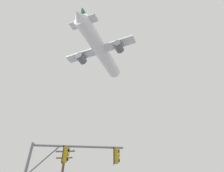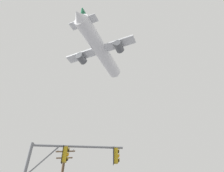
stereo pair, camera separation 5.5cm
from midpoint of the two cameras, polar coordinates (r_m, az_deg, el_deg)
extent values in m
cylinder|color=slate|center=(12.64, -10.49, -17.90)|extent=(5.70, 1.28, 0.15)
cylinder|color=slate|center=(12.73, -20.70, -20.80)|extent=(1.78, 0.43, 1.90)
cube|color=gold|center=(12.52, 1.12, -20.79)|extent=(0.32, 0.36, 0.90)
cylinder|color=gold|center=(12.67, 1.09, -18.56)|extent=(0.05, 0.05, 0.12)
cube|color=black|center=(12.51, 0.44, -20.78)|extent=(0.11, 0.46, 1.04)
sphere|color=black|center=(12.61, 1.80, -19.62)|extent=(0.20, 0.20, 0.20)
cylinder|color=gold|center=(12.64, 2.11, -19.36)|extent=(0.08, 0.21, 0.21)
sphere|color=orange|center=(12.54, 1.83, -20.84)|extent=(0.20, 0.20, 0.20)
cylinder|color=gold|center=(12.56, 2.14, -20.58)|extent=(0.08, 0.21, 0.21)
sphere|color=black|center=(12.47, 1.85, -22.09)|extent=(0.20, 0.20, 0.20)
cylinder|color=gold|center=(12.49, 2.17, -21.82)|extent=(0.08, 0.21, 0.21)
cube|color=gold|center=(12.58, -14.38, -19.84)|extent=(0.32, 0.36, 0.90)
cylinder|color=gold|center=(12.72, -14.03, -17.64)|extent=(0.05, 0.05, 0.12)
cube|color=black|center=(12.60, -15.05, -19.76)|extent=(0.11, 0.46, 1.04)
sphere|color=black|center=(12.63, -13.51, -18.74)|extent=(0.20, 0.20, 0.20)
cylinder|color=gold|center=(12.64, -13.16, -18.51)|extent=(0.08, 0.21, 0.21)
sphere|color=orange|center=(12.56, -13.70, -19.95)|extent=(0.20, 0.20, 0.20)
cylinder|color=gold|center=(12.57, -13.35, -19.72)|extent=(0.08, 0.21, 0.21)
sphere|color=black|center=(12.49, -13.89, -21.18)|extent=(0.20, 0.20, 0.20)
cylinder|color=gold|center=(12.49, -13.53, -20.95)|extent=(0.08, 0.21, 0.21)
cube|color=brown|center=(22.40, -14.33, -19.00)|extent=(2.20, 0.12, 0.12)
cube|color=brown|center=(22.22, -14.61, -20.71)|extent=(1.80, 0.12, 0.12)
cylinder|color=gray|center=(22.75, -16.54, -18.59)|extent=(0.10, 0.10, 0.18)
cylinder|color=gray|center=(22.16, -11.96, -18.80)|extent=(0.10, 0.10, 0.18)
cylinder|color=white|center=(45.50, -3.67, 11.06)|extent=(8.48, 18.60, 3.28)
cone|color=white|center=(52.32, 1.21, 3.48)|extent=(3.63, 3.06, 3.11)
cone|color=white|center=(40.21, -10.38, 20.72)|extent=(3.26, 2.77, 2.79)
cube|color=silver|center=(44.83, -3.98, 11.07)|extent=(17.32, 7.20, 0.37)
cylinder|color=#595B60|center=(45.96, -9.56, 8.39)|extent=(2.48, 2.89, 1.84)
cylinder|color=#595B60|center=(42.75, 1.98, 12.04)|extent=(2.48, 2.89, 1.84)
cube|color=#0C5933|center=(42.68, -8.52, 19.94)|extent=(1.07, 2.82, 3.89)
cube|color=silver|center=(41.33, -8.86, 18.95)|extent=(6.42, 3.54, 0.20)
camera|label=1|loc=(0.03, -90.07, 0.05)|focal=29.56mm
camera|label=2|loc=(0.03, 89.93, -0.05)|focal=29.56mm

